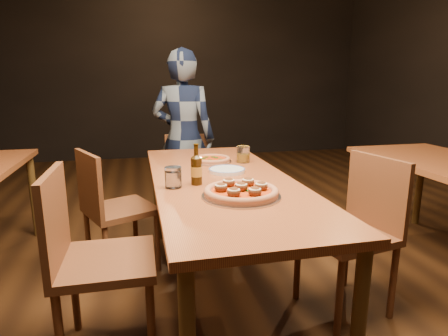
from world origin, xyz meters
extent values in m
plane|color=black|center=(0.00, 0.00, 0.00)|extent=(9.00, 9.00, 0.00)
plane|color=black|center=(0.00, 4.50, 1.50)|extent=(7.00, 0.00, 7.00)
cube|color=maroon|center=(0.00, 0.00, 0.73)|extent=(0.80, 2.00, 0.04)
cylinder|color=#573B18|center=(-0.34, 0.94, 0.35)|extent=(0.06, 0.06, 0.71)
cylinder|color=#573B18|center=(0.34, -0.94, 0.35)|extent=(0.06, 0.06, 0.71)
cylinder|color=#573B18|center=(0.34, 0.94, 0.35)|extent=(0.06, 0.06, 0.71)
cylinder|color=#573B18|center=(-1.36, 1.24, 0.35)|extent=(0.06, 0.06, 0.71)
cylinder|color=#573B18|center=(1.36, 0.74, 0.35)|extent=(0.06, 0.06, 0.71)
cylinder|color=#573B18|center=(2.04, 0.74, 0.35)|extent=(0.06, 0.06, 0.71)
cylinder|color=#B7B7BF|center=(0.01, -0.38, 0.75)|extent=(0.39, 0.39, 0.01)
cylinder|color=#C37251|center=(0.01, -0.38, 0.77)|extent=(0.37, 0.37, 0.02)
torus|color=#C37251|center=(0.01, -0.38, 0.78)|extent=(0.37, 0.37, 0.04)
cylinder|color=#B2300A|center=(0.01, -0.38, 0.78)|extent=(0.29, 0.29, 0.00)
cylinder|color=#B7B7BF|center=(0.03, 0.45, 0.75)|extent=(0.28, 0.28, 0.01)
cylinder|color=#C37251|center=(0.03, 0.45, 0.76)|extent=(0.26, 0.26, 0.02)
torus|color=#C37251|center=(0.03, 0.45, 0.77)|extent=(0.26, 0.26, 0.03)
cylinder|color=#B2300A|center=(0.03, 0.45, 0.77)|extent=(0.20, 0.20, 0.00)
cylinder|color=white|center=(0.06, 0.13, 0.76)|extent=(0.23, 0.23, 0.02)
cylinder|color=black|center=(-0.17, -0.11, 0.82)|extent=(0.06, 0.06, 0.15)
cylinder|color=black|center=(-0.17, -0.11, 0.93)|extent=(0.02, 0.02, 0.07)
cylinder|color=gold|center=(-0.17, -0.11, 0.82)|extent=(0.06, 0.06, 0.06)
cylinder|color=white|center=(-0.30, -0.14, 0.81)|extent=(0.09, 0.09, 0.11)
cylinder|color=#B07613|center=(0.24, 0.39, 0.81)|extent=(0.09, 0.09, 0.11)
imported|color=black|center=(-0.07, 1.30, 0.79)|extent=(0.68, 0.56, 1.59)
camera|label=1|loc=(-0.48, -2.09, 1.31)|focal=30.00mm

